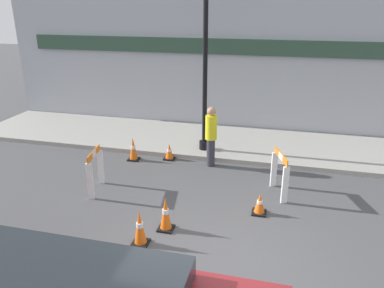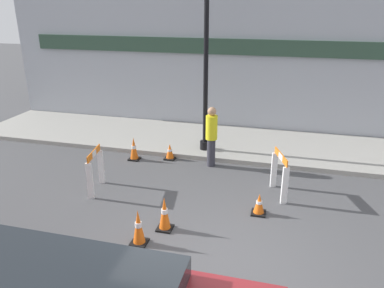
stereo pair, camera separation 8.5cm
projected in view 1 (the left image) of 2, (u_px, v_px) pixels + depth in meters
ground_plane at (219, 275)px, 6.05m from camera, size 60.00×60.00×0.00m
sidewalk_slab at (254, 144)px, 11.44m from camera, size 18.00×2.93×0.13m
storefront_facade at (263, 49)px, 11.88m from camera, size 18.00×0.22×5.50m
streetlamp_post at (206, 6)px, 9.53m from camera, size 0.44×0.44×6.21m
barricade_0 at (280, 172)px, 8.42m from camera, size 0.41×0.86×1.02m
barricade_1 at (95, 169)px, 8.58m from camera, size 0.27×0.85×1.01m
traffic_cone_0 at (133, 149)px, 10.38m from camera, size 0.30×0.30×0.66m
traffic_cone_1 at (140, 228)px, 6.73m from camera, size 0.30×0.30×0.70m
traffic_cone_2 at (166, 214)px, 7.16m from camera, size 0.30×0.30×0.70m
traffic_cone_3 at (260, 204)px, 7.75m from camera, size 0.30×0.30×0.46m
traffic_cone_4 at (169, 152)px, 10.46m from camera, size 0.30×0.30×0.45m
person_worker at (211, 134)px, 9.81m from camera, size 0.35×0.35×1.63m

